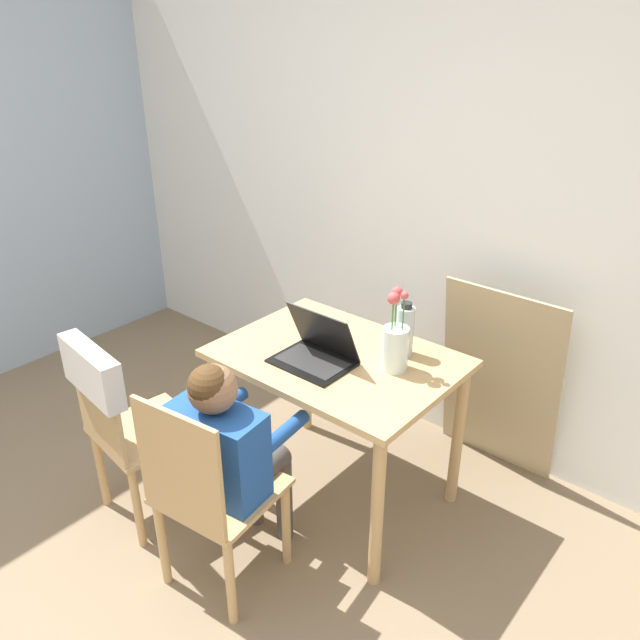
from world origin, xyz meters
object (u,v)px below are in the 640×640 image
Objects in this scene: chair_spare at (116,406)px; laptop at (317,350)px; chair_occupied at (208,494)px; person_seated at (227,443)px; water_bottle at (405,330)px; flower_vase at (395,344)px.

laptop is at bearing -124.17° from chair_spare.
person_seated is at bearing -90.00° from chair_occupied.
flower_vase is at bearing -73.22° from water_bottle.
chair_occupied is 0.20m from person_seated.
chair_occupied is at bearing -109.59° from flower_vase.
chair_spare is 1.22m from water_bottle.
flower_vase reaches higher than water_bottle.
chair_spare is at bearing -131.43° from laptop.
person_seated is at bearing -113.92° from flower_vase.
flower_vase is (0.27, 0.77, 0.40)m from chair_occupied.
chair_spare is at bearing -131.11° from water_bottle.
chair_occupied is 0.99× the size of chair_spare.
water_bottle reaches higher than laptop.
flower_vase is at bearing 28.36° from laptop.
person_seated is at bearing -91.05° from laptop.
chair_spare is at bearing -7.10° from chair_occupied.
person_seated is 2.75× the size of flower_vase.
chair_occupied is 0.57m from chair_spare.
laptop is (-0.01, 0.62, 0.34)m from chair_occupied.
chair_occupied is at bearing -172.76° from chair_spare.
water_bottle is at bearing -111.69° from chair_occupied.
water_bottle reaches higher than chair_occupied.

